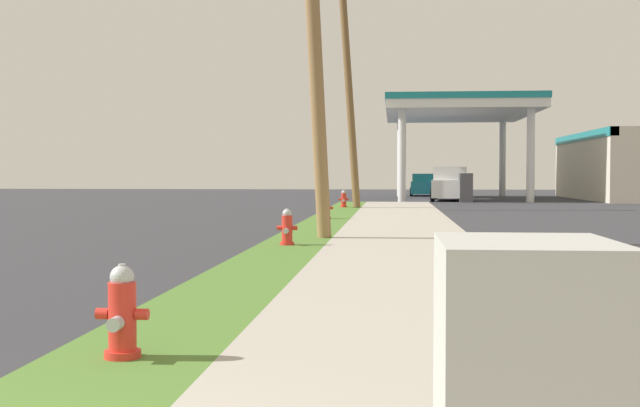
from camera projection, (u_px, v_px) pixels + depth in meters
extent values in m
cylinder|color=red|center=(123.00, 354.00, 6.55)|extent=(0.29, 0.29, 0.06)
cylinder|color=red|center=(122.00, 320.00, 6.54)|extent=(0.22, 0.22, 0.60)
sphere|color=#B2B2B7|center=(122.00, 277.00, 6.53)|extent=(0.19, 0.19, 0.19)
cylinder|color=#B2B2B7|center=(122.00, 267.00, 6.53)|extent=(0.06, 0.06, 0.05)
cylinder|color=red|center=(103.00, 314.00, 6.55)|extent=(0.10, 0.09, 0.09)
cylinder|color=red|center=(142.00, 314.00, 6.53)|extent=(0.10, 0.09, 0.09)
cylinder|color=#B2B2B7|center=(115.00, 324.00, 6.37)|extent=(0.11, 0.12, 0.11)
cylinder|color=red|center=(287.00, 243.00, 16.92)|extent=(0.29, 0.29, 0.06)
cylinder|color=red|center=(287.00, 230.00, 16.91)|extent=(0.22, 0.22, 0.60)
sphere|color=#B2B2B7|center=(287.00, 214.00, 16.90)|extent=(0.19, 0.19, 0.19)
cylinder|color=#B2B2B7|center=(287.00, 210.00, 16.90)|extent=(0.06, 0.06, 0.05)
cylinder|color=red|center=(279.00, 228.00, 16.92)|extent=(0.10, 0.09, 0.09)
cylinder|color=red|center=(295.00, 228.00, 16.89)|extent=(0.10, 0.09, 0.09)
cylinder|color=#B2B2B7|center=(286.00, 231.00, 16.74)|extent=(0.11, 0.12, 0.11)
cylinder|color=red|center=(327.00, 218.00, 26.79)|extent=(0.29, 0.29, 0.06)
cylinder|color=red|center=(327.00, 209.00, 26.78)|extent=(0.22, 0.22, 0.60)
sphere|color=#B2B2B7|center=(327.00, 199.00, 26.76)|extent=(0.19, 0.19, 0.19)
cylinder|color=#B2B2B7|center=(327.00, 196.00, 26.76)|extent=(0.06, 0.06, 0.05)
cylinder|color=red|center=(322.00, 208.00, 26.79)|extent=(0.10, 0.09, 0.09)
cylinder|color=red|center=(331.00, 208.00, 26.76)|extent=(0.10, 0.09, 0.09)
cylinder|color=#B2B2B7|center=(326.00, 210.00, 26.61)|extent=(0.11, 0.12, 0.11)
cylinder|color=red|center=(344.00, 206.00, 35.93)|extent=(0.29, 0.29, 0.06)
cylinder|color=red|center=(344.00, 200.00, 35.92)|extent=(0.22, 0.22, 0.60)
sphere|color=#B2B2B7|center=(344.00, 192.00, 35.91)|extent=(0.19, 0.19, 0.19)
cylinder|color=#B2B2B7|center=(344.00, 191.00, 35.91)|extent=(0.06, 0.06, 0.05)
cylinder|color=red|center=(340.00, 199.00, 35.93)|extent=(0.10, 0.09, 0.09)
cylinder|color=red|center=(347.00, 199.00, 35.91)|extent=(0.10, 0.09, 0.09)
cylinder|color=#B2B2B7|center=(343.00, 200.00, 35.75)|extent=(0.11, 0.12, 0.11)
cylinder|color=#937047|center=(313.00, 16.00, 18.40)|extent=(0.90, 1.07, 9.93)
cylinder|color=brown|center=(349.00, 93.00, 35.64)|extent=(1.14, 0.90, 9.86)
cylinder|color=silver|center=(402.00, 156.00, 46.00)|extent=(0.44, 0.44, 5.16)
cylinder|color=silver|center=(531.00, 155.00, 45.38)|extent=(0.44, 0.44, 5.16)
cylinder|color=silver|center=(400.00, 159.00, 57.70)|extent=(0.44, 0.44, 5.16)
cylinder|color=silver|center=(503.00, 159.00, 57.08)|extent=(0.44, 0.44, 5.16)
cube|color=white|center=(458.00, 112.00, 51.44)|extent=(8.82, 13.55, 0.50)
cube|color=#197A7F|center=(458.00, 105.00, 51.42)|extent=(8.92, 13.65, 0.36)
cube|color=#47474C|center=(466.00, 188.00, 45.76)|extent=(0.70, 1.10, 1.60)
cube|color=#47474C|center=(451.00, 185.00, 57.45)|extent=(0.70, 1.10, 1.60)
cube|color=beige|center=(624.00, 166.00, 50.67)|extent=(5.37, 14.68, 4.07)
cube|color=#197A7F|center=(583.00, 137.00, 50.82)|extent=(0.50, 14.68, 0.50)
cube|color=#197075|center=(424.00, 188.00, 58.74)|extent=(1.91, 4.54, 0.85)
cube|color=#197075|center=(424.00, 178.00, 58.49)|extent=(1.64, 2.06, 0.56)
cylinder|color=black|center=(411.00, 191.00, 60.54)|extent=(0.23, 0.60, 0.60)
cylinder|color=black|center=(435.00, 191.00, 60.35)|extent=(0.23, 0.60, 0.60)
cylinder|color=black|center=(411.00, 192.00, 57.16)|extent=(0.23, 0.60, 0.60)
cylinder|color=black|center=(437.00, 192.00, 56.97)|extent=(0.23, 0.60, 0.60)
cube|color=navy|center=(452.00, 188.00, 55.11)|extent=(1.93, 4.54, 0.85)
cube|color=navy|center=(452.00, 178.00, 54.86)|extent=(1.65, 2.06, 0.56)
cylinder|color=black|center=(438.00, 192.00, 56.90)|extent=(0.23, 0.61, 0.60)
cylinder|color=black|center=(463.00, 192.00, 56.71)|extent=(0.23, 0.61, 0.60)
cylinder|color=black|center=(439.00, 193.00, 53.52)|extent=(0.23, 0.61, 0.60)
cylinder|color=black|center=(466.00, 193.00, 53.33)|extent=(0.23, 0.61, 0.60)
cube|color=white|center=(451.00, 188.00, 48.37)|extent=(2.47, 5.56, 1.00)
cube|color=white|center=(450.00, 173.00, 47.38)|extent=(2.02, 2.21, 0.76)
cube|color=white|center=(451.00, 178.00, 49.51)|extent=(2.13, 3.07, 0.24)
cylinder|color=black|center=(467.00, 195.00, 46.09)|extent=(0.29, 0.78, 0.76)
cylinder|color=black|center=(433.00, 195.00, 46.43)|extent=(0.29, 0.78, 0.76)
cylinder|color=black|center=(467.00, 193.00, 50.32)|extent=(0.29, 0.78, 0.76)
cylinder|color=black|center=(436.00, 193.00, 50.66)|extent=(0.29, 0.78, 0.76)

